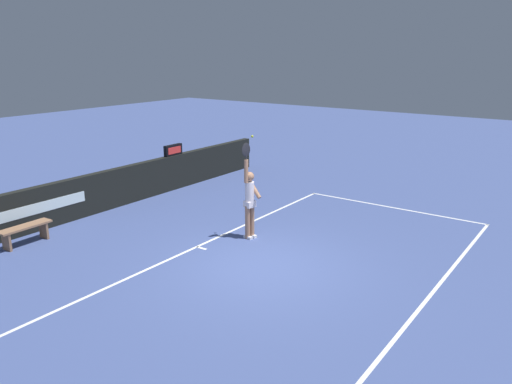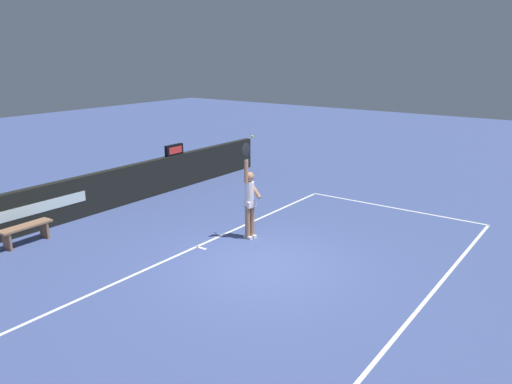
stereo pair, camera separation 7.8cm
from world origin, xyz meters
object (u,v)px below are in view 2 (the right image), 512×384
object	(u,v)px
tennis_player	(250,199)
courtside_bench_near	(26,230)
speed_display	(174,150)
tennis_ball	(252,136)

from	to	relation	value
tennis_player	courtside_bench_near	distance (m)	5.61
speed_display	courtside_bench_near	xyz separation A→B (m)	(-5.94, -0.69, -1.01)
speed_display	tennis_ball	world-z (taller)	tennis_ball
speed_display	tennis_player	size ratio (longest dim) A/B	0.31
speed_display	courtside_bench_near	size ratio (longest dim) A/B	0.58
speed_display	tennis_player	bearing A→B (deg)	-115.39
tennis_ball	courtside_bench_near	bearing A→B (deg)	130.84
tennis_player	speed_display	bearing A→B (deg)	64.61
tennis_player	tennis_ball	world-z (taller)	tennis_ball
tennis_ball	courtside_bench_near	xyz separation A→B (m)	(-3.69, 4.27, -2.26)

